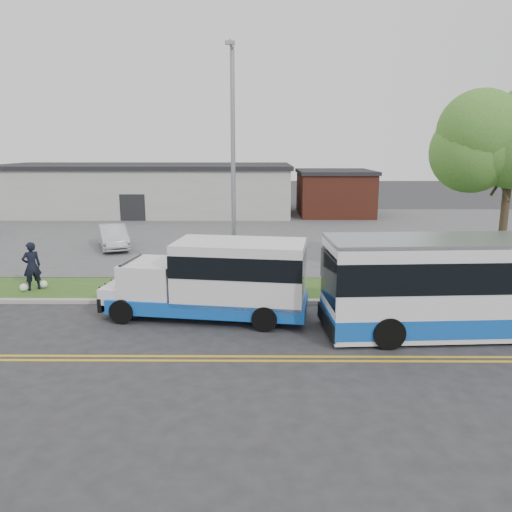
{
  "coord_description": "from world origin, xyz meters",
  "views": [
    {
      "loc": [
        4.04,
        -17.2,
        5.91
      ],
      "look_at": [
        3.91,
        2.3,
        1.6
      ],
      "focal_mm": 35.0,
      "sensor_mm": 36.0,
      "label": 1
    }
  ],
  "objects_px": {
    "streetlight_near": "(233,164)",
    "parked_car_a": "(113,237)",
    "transit_bus": "(500,285)",
    "shuttle_bus": "(220,277)",
    "pedestrian": "(32,266)"
  },
  "relations": [
    {
      "from": "streetlight_near",
      "to": "parked_car_a",
      "type": "bearing_deg",
      "value": 131.42
    },
    {
      "from": "streetlight_near",
      "to": "transit_bus",
      "type": "height_order",
      "value": "streetlight_near"
    },
    {
      "from": "shuttle_bus",
      "to": "transit_bus",
      "type": "relative_size",
      "value": 0.65
    },
    {
      "from": "shuttle_bus",
      "to": "pedestrian",
      "type": "bearing_deg",
      "value": 167.06
    },
    {
      "from": "streetlight_near",
      "to": "pedestrian",
      "type": "xyz_separation_m",
      "value": [
        -8.3,
        -0.14,
        -4.13
      ]
    },
    {
      "from": "pedestrian",
      "to": "parked_car_a",
      "type": "distance_m",
      "value": 8.61
    },
    {
      "from": "shuttle_bus",
      "to": "pedestrian",
      "type": "xyz_separation_m",
      "value": [
        -7.98,
        3.09,
        -0.36
      ]
    },
    {
      "from": "streetlight_near",
      "to": "shuttle_bus",
      "type": "xyz_separation_m",
      "value": [
        -0.32,
        -3.23,
        -3.77
      ]
    },
    {
      "from": "shuttle_bus",
      "to": "transit_bus",
      "type": "height_order",
      "value": "transit_bus"
    },
    {
      "from": "pedestrian",
      "to": "parked_car_a",
      "type": "relative_size",
      "value": 0.48
    },
    {
      "from": "pedestrian",
      "to": "shuttle_bus",
      "type": "bearing_deg",
      "value": 119.29
    },
    {
      "from": "streetlight_near",
      "to": "pedestrian",
      "type": "relative_size",
      "value": 4.74
    },
    {
      "from": "shuttle_bus",
      "to": "parked_car_a",
      "type": "xyz_separation_m",
      "value": [
        -7.11,
        11.65,
        -0.68
      ]
    },
    {
      "from": "streetlight_near",
      "to": "transit_bus",
      "type": "relative_size",
      "value": 0.84
    },
    {
      "from": "transit_bus",
      "to": "parked_car_a",
      "type": "distance_m",
      "value": 20.72
    }
  ]
}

